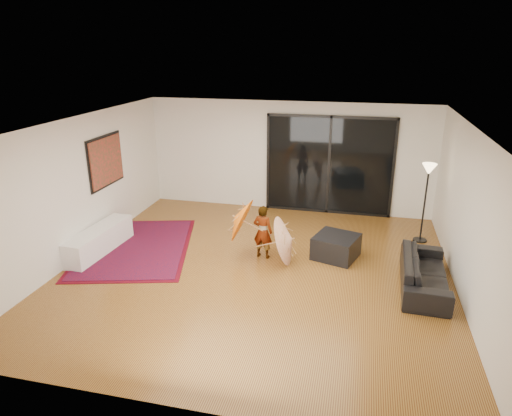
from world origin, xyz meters
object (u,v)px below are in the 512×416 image
(ottoman, at_px, (336,246))
(child, at_px, (263,232))
(sofa, at_px, (425,272))
(media_console, at_px, (99,241))

(ottoman, relative_size, child, 0.73)
(ottoman, distance_m, child, 1.47)
(sofa, xyz_separation_m, ottoman, (-1.55, 0.85, -0.06))
(sofa, height_order, child, child)
(sofa, xyz_separation_m, child, (-2.95, 0.53, 0.25))
(sofa, distance_m, child, 3.01)
(media_console, bearing_deg, child, 12.86)
(media_console, bearing_deg, sofa, 3.49)
(ottoman, bearing_deg, sofa, -28.79)
(media_console, xyz_separation_m, ottoman, (4.65, 0.86, -0.03))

